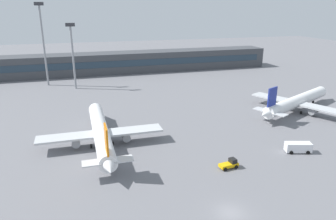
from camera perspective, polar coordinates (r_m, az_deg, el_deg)
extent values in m
plane|color=slate|center=(83.03, -1.57, -2.11)|extent=(400.00, 400.00, 0.00)
cube|color=#3F4247|center=(146.31, -8.60, 8.44)|extent=(139.55, 12.00, 9.00)
cube|color=#263847|center=(140.33, -8.24, 8.23)|extent=(132.57, 0.16, 2.80)
cylinder|color=white|center=(70.61, -12.03, -3.73)|extent=(3.57, 31.95, 3.37)
cone|color=white|center=(87.09, -12.99, 0.43)|extent=(3.23, 3.73, 3.20)
cone|color=white|center=(54.91, -10.48, -10.28)|extent=(2.38, 3.39, 2.36)
cube|color=orange|center=(55.53, -11.03, -5.24)|extent=(0.34, 3.90, 4.88)
cube|color=silver|center=(56.96, -10.76, -8.99)|extent=(8.89, 2.54, 0.21)
cube|color=silver|center=(69.89, -11.95, -4.20)|extent=(26.64, 4.42, 0.44)
cylinder|color=gray|center=(70.86, -7.59, -4.73)|extent=(1.79, 2.85, 1.77)
cylinder|color=gray|center=(70.28, -16.22, -5.53)|extent=(1.79, 2.85, 1.77)
cylinder|color=black|center=(81.92, -12.57, -2.52)|extent=(0.36, 0.89, 0.89)
cylinder|color=black|center=(70.10, -9.89, -5.97)|extent=(0.36, 0.89, 0.89)
cylinder|color=black|center=(69.85, -13.66, -6.32)|extent=(0.36, 0.89, 0.89)
cylinder|color=white|center=(97.95, 22.22, 1.48)|extent=(29.89, 16.87, 3.34)
cone|color=white|center=(113.47, 26.06, 3.13)|extent=(4.69, 4.46, 3.17)
cone|color=white|center=(83.27, 17.05, -0.76)|extent=(4.02, 3.56, 2.34)
cube|color=navy|center=(84.33, 18.24, 2.27)|extent=(3.61, 1.98, 4.83)
cube|color=silver|center=(85.21, 17.89, -0.29)|extent=(6.06, 8.97, 0.21)
cube|color=silver|center=(97.24, 21.98, 1.23)|extent=(15.35, 25.54, 0.44)
cylinder|color=gray|center=(95.61, 24.70, -0.18)|extent=(3.30, 2.81, 1.76)
cylinder|color=gray|center=(99.80, 19.20, 1.22)|extent=(3.30, 2.81, 1.76)
cylinder|color=black|center=(108.42, 24.63, 1.34)|extent=(0.94, 0.70, 0.88)
cylinder|color=black|center=(96.20, 22.80, -0.42)|extent=(0.94, 0.70, 0.88)
cylinder|color=black|center=(98.03, 20.41, 0.20)|extent=(0.94, 0.70, 0.88)
cube|color=#F2B20C|center=(61.00, 10.83, -9.66)|extent=(3.76, 1.94, 0.60)
cube|color=black|center=(61.18, 11.57, -8.94)|extent=(1.27, 1.53, 0.90)
cylinder|color=black|center=(61.22, 12.17, -9.96)|extent=(0.73, 0.34, 0.70)
cylinder|color=black|center=(62.33, 11.33, -9.37)|extent=(0.73, 0.34, 0.70)
cylinder|color=black|center=(59.97, 10.27, -10.47)|extent=(0.73, 0.34, 0.70)
cylinder|color=black|center=(61.10, 9.45, -9.85)|extent=(0.73, 0.34, 0.70)
cube|color=white|center=(71.08, 22.36, -6.19)|extent=(5.56, 3.43, 1.90)
cube|color=#1E2633|center=(70.16, 20.89, -5.88)|extent=(0.71, 1.86, 0.70)
cylinder|color=black|center=(71.63, 20.73, -6.45)|extent=(0.81, 0.49, 0.76)
cylinder|color=black|center=(69.90, 21.28, -7.14)|extent=(0.81, 0.49, 0.76)
cylinder|color=black|center=(72.88, 23.25, -6.35)|extent=(0.81, 0.49, 0.76)
cylinder|color=black|center=(71.18, 23.86, -7.02)|extent=(0.81, 0.49, 0.76)
cylinder|color=gray|center=(127.53, -21.41, 10.53)|extent=(0.70, 0.70, 28.95)
cube|color=#333338|center=(126.72, -22.22, 17.27)|extent=(3.20, 0.80, 1.20)
cylinder|color=gray|center=(119.28, -16.68, 8.88)|extent=(0.70, 0.70, 22.06)
cube|color=#333338|center=(118.10, -17.20, 14.44)|extent=(3.20, 0.80, 1.20)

